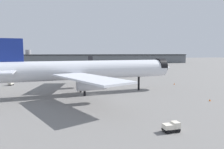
% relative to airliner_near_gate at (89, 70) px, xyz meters
% --- Properties ---
extents(ground, '(900.00, 900.00, 0.00)m').
position_rel_airliner_near_gate_xyz_m(ground, '(1.10, -1.73, -8.58)').
color(ground, slate).
extents(airliner_near_gate, '(69.96, 63.45, 19.48)m').
position_rel_airliner_near_gate_xyz_m(airliner_near_gate, '(0.00, 0.00, 0.00)').
color(airliner_near_gate, silver).
rests_on(airliner_near_gate, ground).
extents(airliner_far_taxiway, '(42.12, 37.54, 11.71)m').
position_rel_airliner_near_gate_xyz_m(airliner_far_taxiway, '(30.32, 116.30, -3.43)').
color(airliner_far_taxiway, white).
rests_on(airliner_far_taxiway, ground).
extents(terminal_building, '(249.61, 32.57, 18.46)m').
position_rel_airliner_near_gate_xyz_m(terminal_building, '(38.42, 202.20, -2.25)').
color(terminal_building, slate).
rests_on(terminal_building, ground).
extents(baggage_tug_wing, '(3.25, 1.98, 1.85)m').
position_rel_airliner_near_gate_xyz_m(baggage_tug_wing, '(10.47, -39.72, -7.61)').
color(baggage_tug_wing, black).
rests_on(baggage_tug_wing, ground).
extents(baggage_cart_trailing, '(2.49, 2.76, 1.82)m').
position_rel_airliner_near_gate_xyz_m(baggage_cart_trailing, '(-32.80, 27.40, -7.61)').
color(baggage_cart_trailing, black).
rests_on(baggage_cart_trailing, ground).
extents(traffic_cone_near_nose, '(0.56, 0.56, 0.69)m').
position_rel_airliner_near_gate_xyz_m(traffic_cone_near_nose, '(34.81, -20.45, -8.24)').
color(traffic_cone_near_nose, '#F2600C').
rests_on(traffic_cone_near_nose, ground).
extents(traffic_cone_wingtip, '(0.58, 0.58, 0.73)m').
position_rel_airliner_near_gate_xyz_m(traffic_cone_wingtip, '(41.59, 11.76, -8.22)').
color(traffic_cone_wingtip, '#F2600C').
rests_on(traffic_cone_wingtip, ground).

